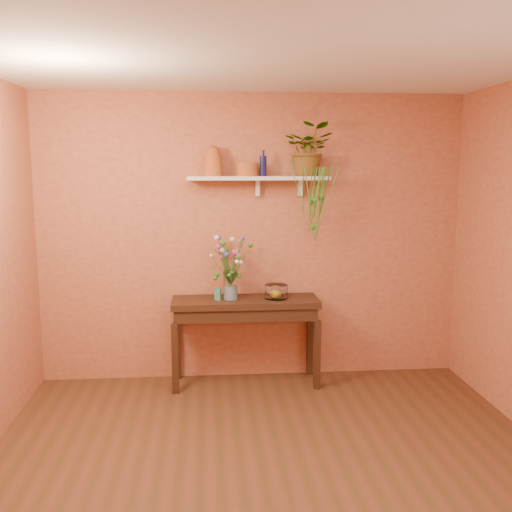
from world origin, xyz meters
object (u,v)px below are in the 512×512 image
at_px(glass_vase, 231,287).
at_px(spider_plant, 309,149).
at_px(blue_bottle, 263,166).
at_px(terracotta_jug, 213,162).
at_px(bouquet, 229,255).
at_px(glass_bowl, 276,292).
at_px(sideboard, 245,311).

bearing_deg(glass_vase, spider_plant, 8.16).
distance_m(blue_bottle, spider_plant, 0.45).
xyz_separation_m(terracotta_jug, bouquet, (0.14, -0.11, -0.84)).
distance_m(spider_plant, bouquet, 1.21).
xyz_separation_m(spider_plant, bouquet, (-0.74, -0.10, -0.95)).
bearing_deg(bouquet, terracotta_jug, 141.59).
height_order(bouquet, glass_bowl, bouquet).
relative_size(terracotta_jug, glass_vase, 1.00).
height_order(sideboard, spider_plant, spider_plant).
bearing_deg(bouquet, glass_bowl, 0.67).
height_order(terracotta_jug, glass_bowl, terracotta_jug).
bearing_deg(terracotta_jug, blue_bottle, -1.40).
distance_m(sideboard, bouquet, 0.55).
relative_size(terracotta_jug, spider_plant, 0.57).
bearing_deg(glass_vase, blue_bottle, 17.70).
relative_size(spider_plant, glass_bowl, 2.28).
distance_m(terracotta_jug, spider_plant, 0.89).
xyz_separation_m(bouquet, glass_bowl, (0.43, 0.01, -0.36)).
distance_m(bouquet, glass_bowl, 0.56).
bearing_deg(glass_bowl, glass_vase, -179.28).
xyz_separation_m(terracotta_jug, spider_plant, (0.88, -0.00, 0.11)).
relative_size(terracotta_jug, blue_bottle, 1.16).
relative_size(glass_vase, bouquet, 0.60).
bearing_deg(sideboard, blue_bottle, 27.94).
bearing_deg(glass_vase, glass_bowl, 0.72).
bearing_deg(blue_bottle, spider_plant, 0.95).
bearing_deg(glass_vase, terracotta_jug, 143.93).
relative_size(sideboard, bouquet, 2.97).
relative_size(blue_bottle, glass_vase, 0.86).
height_order(sideboard, bouquet, bouquet).
bearing_deg(glass_bowl, terracotta_jug, 169.71).
height_order(terracotta_jug, bouquet, terracotta_jug).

